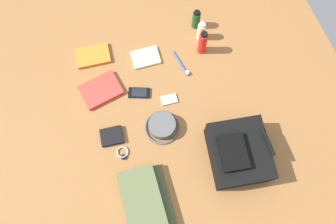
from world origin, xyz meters
TOP-DOWN VIEW (x-y plane):
  - ground_plane at (0.00, 0.00)m, footprint 2.64×2.02m
  - backpack at (0.31, 0.25)m, footprint 0.33×0.30m
  - toiletry_pouch at (0.38, -0.24)m, footprint 0.30×0.22m
  - bucket_hat at (0.06, -0.05)m, footprint 0.18×0.18m
  - shampoo_bottle at (-0.47, 0.31)m, footprint 0.05×0.05m
  - lotion_bottle at (-0.39, 0.32)m, footprint 0.04×0.04m
  - sunscreen_spray at (-0.31, 0.29)m, footprint 0.05×0.05m
  - paperback_novel at (-0.45, -0.29)m, footprint 0.14×0.19m
  - travel_guidebook at (-0.23, -0.30)m, footprint 0.19×0.23m
  - cell_phone at (-0.16, -0.11)m, footprint 0.09×0.13m
  - media_player at (-0.08, 0.03)m, footprint 0.06×0.09m
  - wristwatch at (0.13, -0.28)m, footprint 0.07×0.06m
  - toothbrush at (-0.25, 0.16)m, footprint 0.17×0.04m
  - wallet at (0.03, -0.31)m, footprint 0.10×0.12m
  - notepad at (-0.35, -0.02)m, footprint 0.11×0.15m

SIDE VIEW (x-z plane):
  - ground_plane at x=0.00m, z-range -0.02..0.00m
  - media_player at x=-0.08m, z-range 0.00..0.01m
  - wristwatch at x=0.13m, z-range 0.00..0.01m
  - cell_phone at x=-0.16m, z-range 0.00..0.01m
  - toothbrush at x=-0.25m, z-range 0.00..0.02m
  - notepad at x=-0.35m, z-range 0.00..0.02m
  - paperback_novel at x=-0.45m, z-range 0.00..0.02m
  - travel_guidebook at x=-0.23m, z-range 0.00..0.02m
  - wallet at x=0.03m, z-range 0.00..0.02m
  - bucket_hat at x=0.06m, z-range 0.00..0.06m
  - toiletry_pouch at x=0.38m, z-range 0.00..0.07m
  - shampoo_bottle at x=-0.47m, z-range 0.00..0.12m
  - lotion_bottle at x=-0.39m, z-range 0.00..0.12m
  - backpack at x=0.31m, z-range -0.01..0.16m
  - sunscreen_spray at x=-0.31m, z-range 0.00..0.16m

